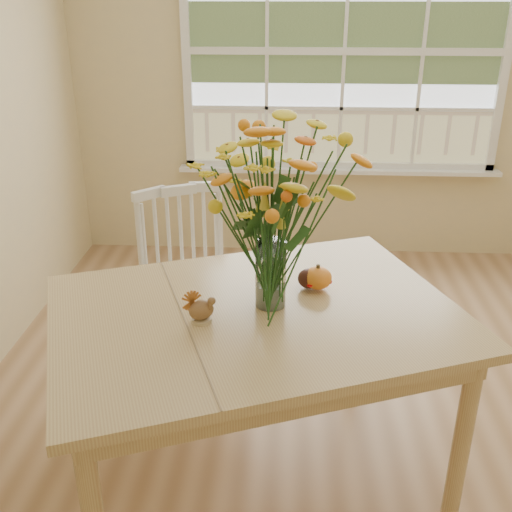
{
  "coord_description": "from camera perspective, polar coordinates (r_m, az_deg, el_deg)",
  "views": [
    {
      "loc": [
        -0.38,
        -2.27,
        1.96
      ],
      "look_at": [
        -0.49,
        -0.23,
        1.04
      ],
      "focal_mm": 42.0,
      "sensor_mm": 36.0,
      "label": 1
    }
  ],
  "objects": [
    {
      "name": "windsor_chair",
      "position": [
        3.14,
        -6.42,
        -2.22
      ],
      "size": [
        0.63,
        0.62,
        1.03
      ],
      "rotation": [
        0.0,
        0.0,
        0.46
      ],
      "color": "white",
      "rests_on": "floor"
    },
    {
      "name": "dining_table",
      "position": [
        2.36,
        -0.03,
        -7.13
      ],
      "size": [
        1.82,
        1.57,
        0.82
      ],
      "rotation": [
        0.0,
        0.0,
        0.36
      ],
      "color": "tan",
      "rests_on": "floor"
    },
    {
      "name": "floor",
      "position": [
        3.02,
        10.03,
        -16.79
      ],
      "size": [
        4.0,
        4.5,
        0.01
      ],
      "primitive_type": "cube",
      "color": "#99714A",
      "rests_on": "ground"
    },
    {
      "name": "window",
      "position": [
        4.51,
        8.42,
        18.5
      ],
      "size": [
        2.42,
        0.12,
        1.74
      ],
      "color": "silver",
      "rests_on": "wall_back"
    },
    {
      "name": "flower_vase",
      "position": [
        2.19,
        1.47,
        4.52
      ],
      "size": [
        0.56,
        0.56,
        0.66
      ],
      "color": "white",
      "rests_on": "dining_table"
    },
    {
      "name": "pumpkin",
      "position": [
        2.46,
        5.88,
        -2.2
      ],
      "size": [
        0.12,
        0.12,
        0.09
      ],
      "primitive_type": "ellipsoid",
      "color": "orange",
      "rests_on": "dining_table"
    },
    {
      "name": "wall_back",
      "position": [
        4.57,
        8.24,
        16.29
      ],
      "size": [
        4.0,
        0.02,
        2.7
      ],
      "primitive_type": "cube",
      "color": "beige",
      "rests_on": "floor"
    },
    {
      "name": "dark_gourd",
      "position": [
        2.47,
        5.04,
        -2.24
      ],
      "size": [
        0.12,
        0.09,
        0.08
      ],
      "color": "#38160F",
      "rests_on": "dining_table"
    },
    {
      "name": "turkey_figurine",
      "position": [
        2.23,
        -5.24,
        -5.14
      ],
      "size": [
        0.12,
        0.1,
        0.12
      ],
      "rotation": [
        0.0,
        0.0,
        0.46
      ],
      "color": "#CCB78C",
      "rests_on": "dining_table"
    }
  ]
}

